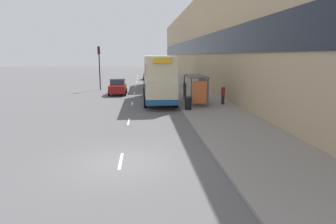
{
  "coord_description": "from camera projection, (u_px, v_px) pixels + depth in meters",
  "views": [
    {
      "loc": [
        0.95,
        -11.9,
        4.38
      ],
      "look_at": [
        3.53,
        17.99,
        -1.34
      ],
      "focal_mm": 32.0,
      "sensor_mm": 36.0,
      "label": 1
    }
  ],
  "objects": [
    {
      "name": "ground_plane",
      "position": [
        120.0,
        163.0,
        12.38
      ],
      "size": [
        220.0,
        220.0,
        0.0
      ],
      "primitive_type": "plane",
      "color": "#5B595B"
    },
    {
      "name": "pavement",
      "position": [
        175.0,
        81.0,
        50.6
      ],
      "size": [
        5.0,
        93.0,
        0.14
      ],
      "color": "gray",
      "rests_on": "ground_plane"
    },
    {
      "name": "lane_mark_1",
      "position": [
        129.0,
        122.0,
        20.01
      ],
      "size": [
        0.12,
        2.0,
        0.01
      ],
      "color": "silver",
      "rests_on": "ground_plane"
    },
    {
      "name": "bus_shelter",
      "position": [
        198.0,
        84.0,
        25.87
      ],
      "size": [
        1.6,
        4.2,
        2.48
      ],
      "color": "#4C4C51",
      "rests_on": "ground_plane"
    },
    {
      "name": "car_0",
      "position": [
        118.0,
        87.0,
        33.55
      ],
      "size": [
        1.95,
        3.83,
        1.78
      ],
      "rotation": [
        0.0,
        0.0,
        3.14
      ],
      "color": "maroon",
      "rests_on": "ground_plane"
    },
    {
      "name": "lane_mark_3",
      "position": [
        134.0,
        93.0,
        34.89
      ],
      "size": [
        0.12,
        2.0,
        0.01
      ],
      "color": "silver",
      "rests_on": "ground_plane"
    },
    {
      "name": "double_decker_bus_ahead",
      "position": [
        154.0,
        71.0,
        40.97
      ],
      "size": [
        2.85,
        10.11,
        4.3
      ],
      "color": "beige",
      "rests_on": "ground_plane"
    },
    {
      "name": "double_decker_bus_near",
      "position": [
        158.0,
        78.0,
        28.14
      ],
      "size": [
        2.85,
        10.53,
        4.3
      ],
      "color": "beige",
      "rests_on": "ground_plane"
    },
    {
      "name": "litter_bin",
      "position": [
        188.0,
        103.0,
        23.58
      ],
      "size": [
        0.55,
        0.55,
        1.05
      ],
      "color": "black",
      "rests_on": "ground_plane"
    },
    {
      "name": "pedestrian_1",
      "position": [
        223.0,
        94.0,
        26.1
      ],
      "size": [
        0.33,
        0.33,
        1.69
      ],
      "color": "#23232D",
      "rests_on": "ground_plane"
    },
    {
      "name": "lane_mark_2",
      "position": [
        132.0,
        104.0,
        27.45
      ],
      "size": [
        0.12,
        2.0,
        0.01
      ],
      "color": "silver",
      "rests_on": "ground_plane"
    },
    {
      "name": "car_1",
      "position": [
        149.0,
        75.0,
        54.4
      ],
      "size": [
        2.01,
        3.82,
        1.76
      ],
      "color": "maroon",
      "rests_on": "ground_plane"
    },
    {
      "name": "lane_mark_7",
      "position": [
        138.0,
        76.0,
        64.64
      ],
      "size": [
        0.12,
        2.0,
        0.01
      ],
      "color": "silver",
      "rests_on": "ground_plane"
    },
    {
      "name": "traffic_light_far_kerb",
      "position": [
        99.0,
        61.0,
        37.58
      ],
      "size": [
        0.3,
        0.32,
        5.49
      ],
      "color": "black",
      "rests_on": "ground_plane"
    },
    {
      "name": "lane_mark_6",
      "position": [
        137.0,
        78.0,
        57.2
      ],
      "size": [
        0.12,
        2.0,
        0.01
      ],
      "color": "silver",
      "rests_on": "ground_plane"
    },
    {
      "name": "lane_mark_0",
      "position": [
        121.0,
        161.0,
        12.57
      ],
      "size": [
        0.12,
        2.0,
        0.01
      ],
      "color": "silver",
      "rests_on": "ground_plane"
    },
    {
      "name": "lane_mark_4",
      "position": [
        136.0,
        86.0,
        42.33
      ],
      "size": [
        0.12,
        2.0,
        0.01
      ],
      "color": "silver",
      "rests_on": "ground_plane"
    },
    {
      "name": "lane_mark_5",
      "position": [
        136.0,
        82.0,
        49.76
      ],
      "size": [
        0.12,
        2.0,
        0.01
      ],
      "color": "silver",
      "rests_on": "ground_plane"
    },
    {
      "name": "pedestrian_at_shelter",
      "position": [
        185.0,
        89.0,
        30.22
      ],
      "size": [
        0.33,
        0.33,
        1.65
      ],
      "color": "#23232D",
      "rests_on": "ground_plane"
    },
    {
      "name": "terrace_facade",
      "position": [
        199.0,
        43.0,
        49.76
      ],
      "size": [
        3.1,
        93.0,
        12.67
      ],
      "color": "tan",
      "rests_on": "ground_plane"
    }
  ]
}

